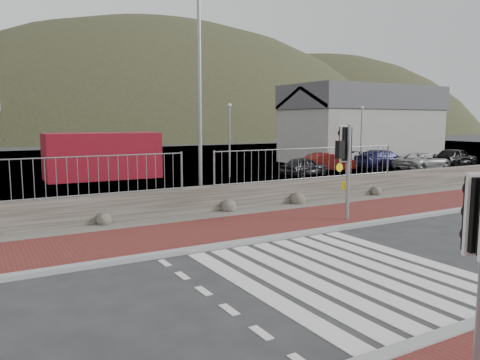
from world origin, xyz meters
TOP-DOWN VIEW (x-y plane):
  - ground at (0.00, 0.00)m, footprint 220.00×220.00m
  - sidewalk_far at (0.00, 4.50)m, footprint 40.00×3.00m
  - kerb_near at (0.00, -3.00)m, footprint 40.00×0.25m
  - kerb_far at (0.00, 3.00)m, footprint 40.00×0.25m
  - zebra_crossing at (-0.00, 0.00)m, footprint 4.62×5.60m
  - gravel_strip at (0.00, 6.50)m, footprint 40.00×1.50m
  - stone_wall at (0.00, 7.30)m, footprint 40.00×0.60m
  - railing at (0.00, 7.15)m, footprint 18.07×0.07m
  - quay at (0.00, 27.90)m, footprint 120.00×40.00m
  - water at (0.00, 62.90)m, footprint 220.00×50.00m
  - harbor_building at (20.00, 19.90)m, footprint 12.20×6.20m
  - hills_backdrop at (6.74, 87.90)m, footprint 254.00×90.00m
  - traffic_signal_far at (3.45, 3.68)m, footprint 0.73×0.28m
  - streetlight at (0.66, 8.08)m, footprint 1.66×0.39m
  - shipping_container at (-0.35, 18.82)m, footprint 6.04×2.61m
  - car_a at (10.03, 14.28)m, footprint 3.38×1.96m
  - car_b at (12.68, 15.32)m, footprint 3.65×1.45m
  - car_c at (16.97, 14.83)m, footprint 4.37×1.85m
  - car_d at (18.20, 12.69)m, footprint 4.32×2.32m
  - car_e at (22.70, 13.58)m, footprint 3.89×1.88m

SIDE VIEW (x-z plane):
  - hills_backdrop at x=6.74m, z-range -73.05..26.95m
  - ground at x=0.00m, z-range 0.00..0.00m
  - quay at x=0.00m, z-range -0.25..0.25m
  - water at x=0.00m, z-range -0.03..0.03m
  - zebra_crossing at x=0.00m, z-range 0.00..0.01m
  - gravel_strip at x=0.00m, z-range 0.00..0.06m
  - sidewalk_far at x=0.00m, z-range 0.00..0.08m
  - kerb_near at x=0.00m, z-range -0.01..0.11m
  - kerb_far at x=0.00m, z-range -0.01..0.11m
  - stone_wall at x=0.00m, z-range 0.00..0.90m
  - car_a at x=10.03m, z-range 0.00..1.08m
  - car_d at x=18.20m, z-range 0.00..1.15m
  - car_b at x=12.68m, z-range 0.00..1.18m
  - car_c at x=16.97m, z-range 0.00..1.26m
  - car_e at x=22.70m, z-range 0.00..1.28m
  - shipping_container at x=-0.35m, z-range 0.00..2.50m
  - railing at x=0.00m, z-range 1.21..2.43m
  - traffic_signal_far at x=3.45m, z-range 0.68..3.73m
  - harbor_building at x=20.00m, z-range 0.03..5.83m
  - streetlight at x=0.66m, z-range 0.49..8.34m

